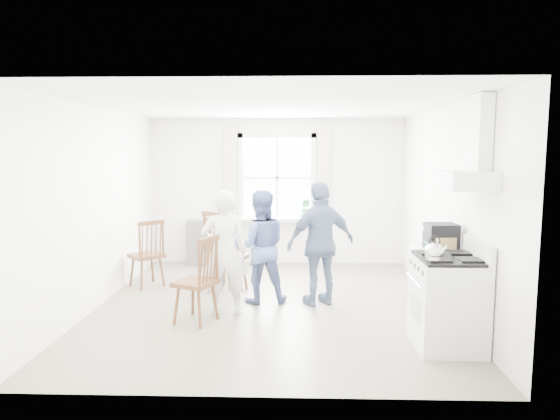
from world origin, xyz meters
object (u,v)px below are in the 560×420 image
at_px(gas_stove, 448,301).
at_px(stereo_stack, 441,237).
at_px(windsor_chair_c, 203,270).
at_px(low_cabinet, 436,286).
at_px(person_mid, 260,247).
at_px(person_left, 224,252).
at_px(windsor_chair_a, 150,246).
at_px(windsor_chair_b, 223,247).
at_px(person_right, 321,244).

distance_m(gas_stove, stereo_stack, 0.86).
bearing_deg(stereo_stack, windsor_chair_c, -179.61).
bearing_deg(low_cabinet, person_mid, 159.90).
distance_m(person_left, person_mid, 0.66).
xyz_separation_m(low_cabinet, stereo_stack, (0.02, -0.06, 0.60)).
bearing_deg(person_left, low_cabinet, 165.60).
bearing_deg(windsor_chair_c, person_left, 59.05).
bearing_deg(person_mid, low_cabinet, 150.83).
xyz_separation_m(stereo_stack, person_left, (-2.55, 0.32, -0.27)).
xyz_separation_m(windsor_chair_a, windsor_chair_c, (1.08, -1.50, 0.01)).
height_order(windsor_chair_c, person_mid, person_mid).
height_order(windsor_chair_b, person_mid, person_mid).
bearing_deg(gas_stove, person_left, 158.66).
bearing_deg(windsor_chair_a, windsor_chair_b, -13.76).
height_order(gas_stove, windsor_chair_b, gas_stove).
bearing_deg(windsor_chair_c, stereo_stack, 0.39).
xyz_separation_m(windsor_chair_b, person_mid, (0.55, -0.37, 0.08)).
bearing_deg(windsor_chair_a, person_right, -16.19).
xyz_separation_m(windsor_chair_a, person_right, (2.49, -0.72, 0.19)).
relative_size(low_cabinet, person_left, 0.57).
bearing_deg(stereo_stack, person_mid, 158.73).
distance_m(gas_stove, person_left, 2.65).
bearing_deg(windsor_chair_a, stereo_stack, -21.14).
bearing_deg(low_cabinet, person_left, 174.13).
bearing_deg(low_cabinet, windsor_chair_b, 156.80).
relative_size(windsor_chair_a, person_right, 0.63).
distance_m(gas_stove, windsor_chair_c, 2.73).
bearing_deg(windsor_chair_b, person_right, -18.19).
bearing_deg(windsor_chair_a, windsor_chair_c, -54.33).
bearing_deg(windsor_chair_b, gas_stove, -35.35).
relative_size(gas_stove, windsor_chair_a, 1.09).
bearing_deg(windsor_chair_b, windsor_chair_c, -92.74).
relative_size(gas_stove, person_right, 0.68).
bearing_deg(windsor_chair_c, person_right, 28.77).
bearing_deg(windsor_chair_b, person_mid, -33.86).
height_order(low_cabinet, stereo_stack, stereo_stack).
distance_m(windsor_chair_a, person_right, 2.60).
bearing_deg(windsor_chair_c, gas_stove, -13.17).
bearing_deg(windsor_chair_b, low_cabinet, -23.20).
distance_m(windsor_chair_b, person_mid, 0.66).
distance_m(stereo_stack, person_left, 2.58).
bearing_deg(person_left, stereo_stack, 164.34).
bearing_deg(windsor_chair_c, low_cabinet, 1.64).
bearing_deg(gas_stove, windsor_chair_a, 150.40).
relative_size(windsor_chair_a, windsor_chair_b, 0.92).
bearing_deg(stereo_stack, low_cabinet, 112.56).
height_order(stereo_stack, person_right, person_right).
relative_size(windsor_chair_a, windsor_chair_c, 0.98).
bearing_deg(person_left, windsor_chair_b, -89.28).
bearing_deg(person_right, windsor_chair_c, 4.12).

